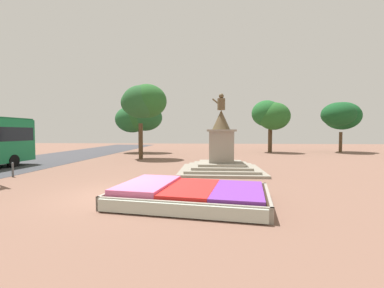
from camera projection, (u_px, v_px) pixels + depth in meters
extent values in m
plane|color=brown|center=(119.00, 195.00, 10.04)|extent=(92.27, 92.27, 0.00)
cube|color=#38281C|center=(191.00, 196.00, 9.10)|extent=(5.56, 4.02, 0.42)
cube|color=gray|center=(178.00, 209.00, 7.45)|extent=(5.28, 0.90, 0.46)
cube|color=gray|center=(200.00, 186.00, 10.75)|extent=(5.28, 0.90, 0.46)
cube|color=gray|center=(124.00, 192.00, 9.68)|extent=(0.62, 3.46, 0.46)
cube|color=gray|center=(268.00, 200.00, 8.52)|extent=(0.62, 3.46, 0.46)
cube|color=#D86699|center=(148.00, 185.00, 9.45)|extent=(2.09, 3.30, 0.22)
cube|color=red|center=(191.00, 188.00, 9.09)|extent=(2.09, 3.30, 0.13)
cube|color=#72339E|center=(238.00, 191.00, 8.72)|extent=(2.09, 3.30, 0.12)
cube|color=#B2BCAD|center=(178.00, 210.00, 7.40)|extent=(5.03, 0.96, 0.38)
cube|color=gray|center=(221.00, 170.00, 16.19)|extent=(5.08, 5.08, 0.15)
cube|color=gray|center=(221.00, 168.00, 16.19)|extent=(4.31, 4.31, 0.15)
cube|color=gray|center=(221.00, 166.00, 16.18)|extent=(3.54, 3.54, 0.15)
cube|color=gray|center=(221.00, 163.00, 16.17)|extent=(2.76, 2.76, 0.15)
cube|color=gray|center=(221.00, 147.00, 16.13)|extent=(1.50, 1.50, 1.93)
cube|color=gray|center=(221.00, 131.00, 16.08)|extent=(1.77, 1.77, 0.12)
cone|color=brown|center=(221.00, 120.00, 16.05)|extent=(1.13, 1.13, 1.23)
cylinder|color=brown|center=(221.00, 104.00, 16.01)|extent=(0.48, 0.48, 0.71)
sphere|color=brown|center=(221.00, 96.00, 15.98)|extent=(0.31, 0.31, 0.31)
cylinder|color=brown|center=(217.00, 102.00, 16.11)|extent=(0.58, 0.27, 0.50)
cylinder|color=black|center=(13.00, 161.00, 18.01)|extent=(0.31, 0.91, 0.90)
cylinder|color=#4C5156|center=(13.00, 170.00, 14.14)|extent=(0.11, 0.11, 0.72)
sphere|color=#4C5156|center=(13.00, 163.00, 14.12)|extent=(0.12, 0.12, 0.12)
cylinder|color=#4C3823|center=(140.00, 141.00, 31.63)|extent=(0.41, 0.41, 2.86)
ellipsoid|color=#265D28|center=(137.00, 117.00, 30.76)|extent=(3.88, 3.46, 3.19)
ellipsoid|color=#225A2C|center=(132.00, 119.00, 31.08)|extent=(3.98, 3.95, 3.20)
ellipsoid|color=#22582C|center=(145.00, 118.00, 30.81)|extent=(4.11, 3.65, 3.17)
cylinder|color=#4C3823|center=(270.00, 140.00, 31.66)|extent=(0.49, 0.49, 2.95)
ellipsoid|color=#255D25|center=(274.00, 116.00, 30.96)|extent=(3.89, 3.64, 3.32)
ellipsoid|color=#205D28|center=(266.00, 113.00, 31.47)|extent=(3.56, 3.83, 3.18)
cylinder|color=#4C3823|center=(341.00, 142.00, 31.38)|extent=(0.37, 0.37, 2.51)
ellipsoid|color=#165023|center=(342.00, 116.00, 32.05)|extent=(4.36, 4.18, 3.43)
ellipsoid|color=#164B22|center=(338.00, 114.00, 30.96)|extent=(3.85, 4.09, 2.91)
cylinder|color=#4C3823|center=(141.00, 141.00, 23.58)|extent=(0.38, 0.38, 3.28)
ellipsoid|color=#27592C|center=(141.00, 102.00, 23.27)|extent=(3.40, 2.92, 2.96)
ellipsoid|color=#275E27|center=(147.00, 101.00, 23.70)|extent=(3.57, 3.70, 3.07)
ellipsoid|color=#245C29|center=(138.00, 103.00, 24.23)|extent=(3.17, 2.92, 2.60)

